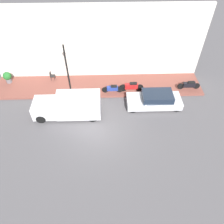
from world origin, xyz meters
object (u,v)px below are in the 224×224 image
Objects in this scene: motorcycle_blue at (112,89)px; cafe_chair at (52,75)px; streetlamp at (66,64)px; potted_plant at (7,77)px; parked_car at (155,100)px; delivery_van at (68,106)px; motorcycle_red at (131,87)px; motorcycle_black at (189,85)px.

motorcycle_blue is 5.86m from cafe_chair.
streetlamp is 5.98× the size of cafe_chair.
potted_plant is (1.71, 9.42, 0.20)m from motorcycle_blue.
parked_car is 3.74m from motorcycle_blue.
delivery_van reaches higher than motorcycle_blue.
cafe_chair is (3.56, 8.91, 0.03)m from parked_car.
motorcycle_red is 7.40m from cafe_chair.
parked_car is 5.19× the size of cafe_chair.
motorcycle_black is at bearing -75.39° from delivery_van.
parked_car is at bearing -83.25° from delivery_van.
parked_car is 0.87× the size of streetlamp.
streetlamp reaches higher than motorcycle_blue.
delivery_van is 7.22m from potted_plant.
streetlamp is at bearing 94.54° from motorcycle_red.
potted_plant reaches higher than motorcycle_red.
parked_car is at bearing 118.93° from motorcycle_black.
cafe_chair is (1.97, 5.52, 0.09)m from motorcycle_blue.
streetlamp is at bearing 94.90° from motorcycle_blue.
parked_car is 2.43m from motorcycle_red.
cafe_chair is (1.71, 12.25, 0.07)m from motorcycle_black.
delivery_van is at bearing 124.60° from motorcycle_blue.
delivery_van is at bearing -178.89° from streetlamp.
delivery_van is 2.61× the size of motorcycle_black.
parked_car reaches higher than motorcycle_black.
motorcycle_black is 1.88× the size of potted_plant.
cafe_chair reaches higher than motorcycle_black.
motorcycle_red is (2.51, -5.12, -0.29)m from delivery_van.
motorcycle_blue is (2.40, -3.48, -0.39)m from delivery_van.
potted_plant is 3.91m from cafe_chair.
potted_plant is (1.60, 11.06, 0.10)m from motorcycle_red.
potted_plant is at bearing 55.34° from delivery_van.
delivery_van reaches higher than potted_plant.
potted_plant is at bearing 71.19° from streetlamp.
delivery_van reaches higher than cafe_chair.
motorcycle_blue is at bearing -100.27° from potted_plant.
delivery_van reaches higher than parked_car.
parked_car is 9.59m from cafe_chair.
motorcycle_red is 2.50× the size of cafe_chair.
motorcycle_red is at bearing -63.92° from delivery_van.
motorcycle_black is at bearing -61.07° from parked_car.
parked_car is 4.18× the size of potted_plant.
streetlamp is at bearing -108.81° from potted_plant.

